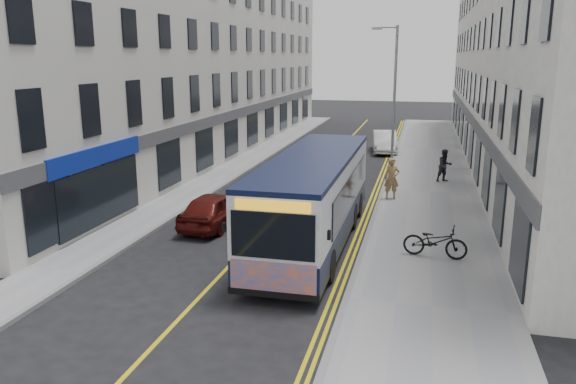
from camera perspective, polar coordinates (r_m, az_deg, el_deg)
The scene contains 17 objects.
ground at distance 17.63m, azimuth -6.61°, elevation -8.11°, with size 140.00×140.00×0.00m, color black.
pavement_east at distance 28.09m, azimuth 14.21°, elevation -0.05°, with size 4.50×64.00×0.12m, color gray.
pavement_west at distance 30.08m, azimuth -7.72°, elevation 1.14°, with size 2.00×64.00×0.12m, color gray.
kerb_east at distance 28.14m, azimuth 9.63°, elevation 0.21°, with size 0.18×64.00×0.13m, color slate.
kerb_west at distance 29.74m, azimuth -5.92°, elevation 1.06°, with size 0.18×64.00×0.13m, color slate.
road_centre_line at distance 28.69m, azimuth 1.64°, elevation 0.53°, with size 0.12×64.00×0.01m, color gold.
road_dbl_yellow_inner at distance 28.18m, azimuth 8.71°, elevation 0.14°, with size 0.10×64.00×0.01m, color gold.
road_dbl_yellow_outer at distance 28.17m, azimuth 9.12°, elevation 0.12°, with size 0.10×64.00×0.01m, color gold.
terrace_east at distance 36.78m, azimuth 23.16°, elevation 12.57°, with size 6.00×46.00×13.00m, color white.
terrace_west at distance 39.23m, azimuth -8.75°, elevation 13.48°, with size 6.00×46.00×13.00m, color beige.
streetlamp at distance 29.45m, azimuth 10.59°, elevation 9.28°, with size 1.32×0.18×8.00m.
city_bus at distance 19.61m, azimuth 2.62°, elevation -0.45°, with size 2.56×10.95×3.18m.
bicycle at distance 18.89m, azimuth 14.72°, elevation -4.87°, with size 0.71×2.05×1.07m, color black.
pedestrian_near at distance 26.03m, azimuth 10.50°, elevation 1.35°, with size 0.69×0.45×1.90m, color olive.
pedestrian_far at distance 30.32m, azimuth 15.64°, elevation 2.60°, with size 0.82×0.64×1.69m, color black.
car_white at distance 39.62m, azimuth 9.78°, elevation 5.06°, with size 1.55×4.45×1.47m, color silver.
car_maroon at distance 22.10m, azimuth -7.52°, elevation -1.74°, with size 1.63×4.05×1.38m, color #50100D.
Camera 1 is at (5.79, -15.33, 6.51)m, focal length 35.00 mm.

